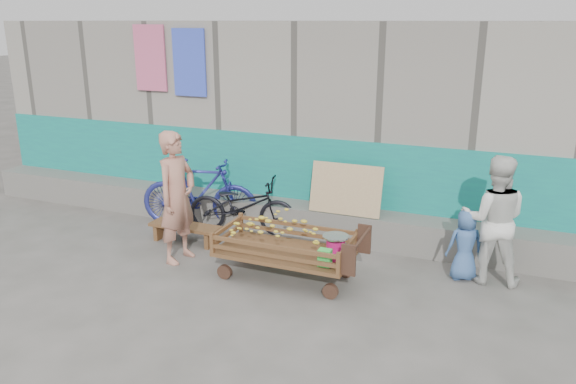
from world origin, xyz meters
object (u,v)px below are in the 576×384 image
at_px(bicycle_dark, 242,206).
at_px(bicycle_blue, 199,193).
at_px(banana_cart, 283,239).
at_px(vendor_man, 177,197).
at_px(woman, 494,220).
at_px(child, 465,245).
at_px(bench, 185,229).

xyz_separation_m(bicycle_dark, bicycle_blue, (-0.72, 0.00, 0.11)).
height_order(banana_cart, vendor_man, vendor_man).
bearing_deg(banana_cart, bicycle_dark, 134.20).
relative_size(banana_cart, woman, 1.14).
bearing_deg(bicycle_dark, bicycle_blue, 79.48).
relative_size(child, bicycle_dark, 0.55).
relative_size(bench, bicycle_blue, 0.58).
distance_m(vendor_man, child, 3.60).
bearing_deg(banana_cart, bicycle_blue, 147.83).
bearing_deg(bench, vendor_man, -64.30).
bearing_deg(vendor_man, bicycle_blue, 25.17).
xyz_separation_m(banana_cart, woman, (2.31, 0.88, 0.26)).
bearing_deg(child, bicycle_dark, -32.02).
height_order(bench, bicycle_blue, bicycle_blue).
distance_m(banana_cart, bicycle_dark, 1.62).
bearing_deg(banana_cart, vendor_man, 179.89).
height_order(woman, bicycle_dark, woman).
relative_size(vendor_man, child, 1.94).
distance_m(child, bicycle_blue, 3.89).
distance_m(vendor_man, bicycle_blue, 1.26).
distance_m(banana_cart, bicycle_blue, 2.18).
relative_size(banana_cart, vendor_man, 1.04).
distance_m(woman, bicycle_blue, 4.18).
distance_m(banana_cart, bench, 1.83).
height_order(child, bicycle_dark, child).
bearing_deg(woman, child, 8.15).
bearing_deg(child, woman, 167.87).
xyz_separation_m(vendor_man, bicycle_blue, (-0.39, 1.16, -0.32)).
height_order(bicycle_dark, bicycle_blue, bicycle_blue).
bearing_deg(vendor_man, bicycle_dark, -9.20).
height_order(woman, child, woman).
xyz_separation_m(banana_cart, vendor_man, (-1.46, 0.00, 0.34)).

